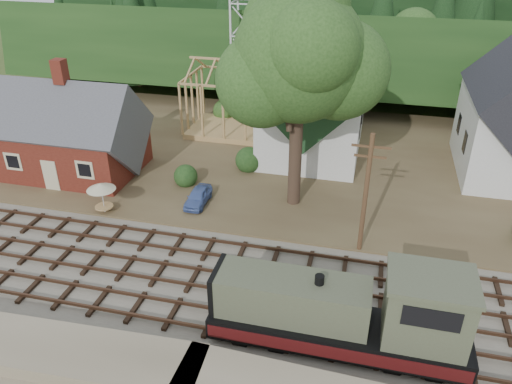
# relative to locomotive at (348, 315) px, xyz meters

# --- Properties ---
(ground) EXTENTS (140.00, 140.00, 0.00)m
(ground) POSITION_rel_locomotive_xyz_m (-6.84, 3.00, -2.12)
(ground) COLOR #384C1E
(ground) RESTS_ON ground
(railroad_bed) EXTENTS (64.00, 11.00, 0.16)m
(railroad_bed) POSITION_rel_locomotive_xyz_m (-6.84, 3.00, -2.04)
(railroad_bed) COLOR #726B5B
(railroad_bed) RESTS_ON ground
(village_flat) EXTENTS (64.00, 26.00, 0.30)m
(village_flat) POSITION_rel_locomotive_xyz_m (-6.84, 21.00, -1.97)
(village_flat) COLOR brown
(village_flat) RESTS_ON ground
(hillside) EXTENTS (70.00, 28.96, 12.74)m
(hillside) POSITION_rel_locomotive_xyz_m (-6.84, 45.00, -2.12)
(hillside) COLOR #1E3F19
(hillside) RESTS_ON ground
(ridge) EXTENTS (80.00, 20.00, 12.00)m
(ridge) POSITION_rel_locomotive_xyz_m (-6.84, 61.00, -2.12)
(ridge) COLOR black
(ridge) RESTS_ON ground
(depot) EXTENTS (10.80, 7.41, 9.00)m
(depot) POSITION_rel_locomotive_xyz_m (-22.84, 14.00, 1.09)
(depot) COLOR #551B13
(depot) RESTS_ON village_flat
(church) EXTENTS (8.40, 15.17, 13.00)m
(church) POSITION_rel_locomotive_xyz_m (-4.84, 22.68, 3.06)
(church) COLOR silver
(church) RESTS_ON village_flat
(timber_frame) EXTENTS (8.20, 6.20, 6.99)m
(timber_frame) POSITION_rel_locomotive_xyz_m (-12.84, 25.00, 1.14)
(timber_frame) COLOR tan
(timber_frame) RESTS_ON village_flat
(lattice_tower) EXTENTS (3.20, 3.20, 12.12)m
(lattice_tower) POSITION_rel_locomotive_xyz_m (-12.84, 31.00, 7.91)
(lattice_tower) COLOR silver
(lattice_tower) RESTS_ON village_flat
(big_tree) EXTENTS (10.90, 8.40, 14.70)m
(big_tree) POSITION_rel_locomotive_xyz_m (-4.67, 13.08, 8.09)
(big_tree) COLOR #38281E
(big_tree) RESTS_ON village_flat
(telegraph_pole_near) EXTENTS (2.20, 0.28, 8.00)m
(telegraph_pole_near) POSITION_rel_locomotive_xyz_m (0.16, 8.20, 2.12)
(telegraph_pole_near) COLOR #4C331E
(telegraph_pole_near) RESTS_ON ground
(locomotive) EXTENTS (11.99, 3.00, 4.80)m
(locomotive) POSITION_rel_locomotive_xyz_m (0.00, 0.00, 0.00)
(locomotive) COLOR black
(locomotive) RESTS_ON railroad_bed
(car_blue) EXTENTS (1.38, 3.36, 1.14)m
(car_blue) POSITION_rel_locomotive_xyz_m (-11.44, 11.12, -1.25)
(car_blue) COLOR #5470B5
(car_blue) RESTS_ON village_flat
(patio_set) EXTENTS (1.98, 1.98, 2.20)m
(patio_set) POSITION_rel_locomotive_xyz_m (-17.45, 8.50, 0.05)
(patio_set) COLOR silver
(patio_set) RESTS_ON village_flat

